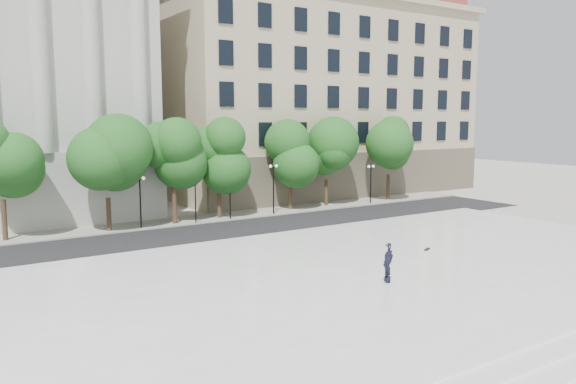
% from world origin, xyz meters
% --- Properties ---
extents(ground, '(160.00, 160.00, 0.00)m').
position_xyz_m(ground, '(0.00, 0.00, 0.00)').
color(ground, '#A9A8A0').
rests_on(ground, ground).
extents(plaza, '(44.00, 22.00, 0.45)m').
position_xyz_m(plaza, '(0.00, 3.00, 0.23)').
color(plaza, white).
rests_on(plaza, ground).
extents(street, '(60.00, 8.00, 0.02)m').
position_xyz_m(street, '(0.00, 18.00, 0.01)').
color(street, black).
rests_on(street, ground).
extents(far_sidewalk, '(60.00, 4.00, 0.12)m').
position_xyz_m(far_sidewalk, '(0.00, 24.00, 0.06)').
color(far_sidewalk, '#98958D').
rests_on(far_sidewalk, ground).
extents(building_east, '(36.00, 26.15, 23.00)m').
position_xyz_m(building_east, '(20.00, 38.91, 11.14)').
color(building_east, '#B6AB8B').
rests_on(building_east, ground).
extents(traffic_light_west, '(0.91, 1.74, 4.19)m').
position_xyz_m(traffic_light_west, '(-0.81, 22.30, 3.69)').
color(traffic_light_west, black).
rests_on(traffic_light_west, ground).
extents(traffic_light_east, '(0.50, 1.57, 4.12)m').
position_xyz_m(traffic_light_east, '(2.34, 22.30, 3.60)').
color(traffic_light_east, black).
rests_on(traffic_light_east, ground).
extents(person_lying, '(1.56, 2.07, 0.53)m').
position_xyz_m(person_lying, '(-0.19, 0.50, 0.72)').
color(person_lying, black).
rests_on(person_lying, plaza).
extents(skateboard, '(0.71, 0.45, 0.07)m').
position_xyz_m(skateboard, '(6.75, 4.32, 0.49)').
color(skateboard, black).
rests_on(skateboard, plaza).
extents(plaza_steps, '(44.00, 3.00, 0.30)m').
position_xyz_m(plaza_steps, '(0.00, -8.90, 0.12)').
color(plaza_steps, white).
rests_on(plaza_steps, ground).
extents(street_trees, '(47.61, 5.43, 7.59)m').
position_xyz_m(street_trees, '(0.14, 23.57, 5.07)').
color(street_trees, '#382619').
rests_on(street_trees, ground).
extents(lamp_posts, '(37.19, 0.28, 4.51)m').
position_xyz_m(lamp_posts, '(0.37, 22.60, 2.90)').
color(lamp_posts, black).
rests_on(lamp_posts, ground).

